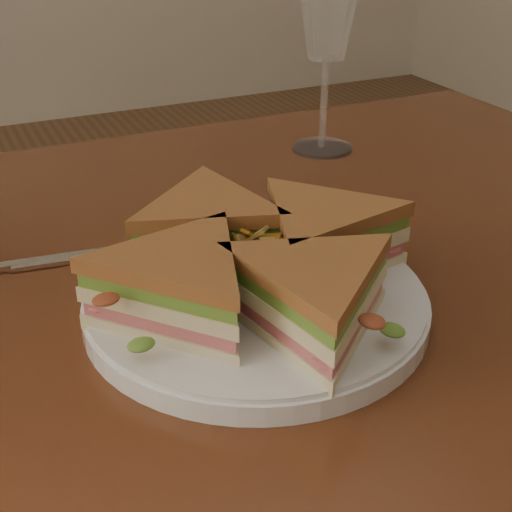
# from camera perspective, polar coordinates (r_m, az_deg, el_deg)

# --- Properties ---
(table) EXTENTS (1.20, 0.80, 0.75)m
(table) POSITION_cam_1_polar(r_m,az_deg,el_deg) (0.66, -5.20, -9.69)
(table) COLOR #3D1B0D
(table) RESTS_ON ground
(plate) EXTENTS (0.27, 0.27, 0.02)m
(plate) POSITION_cam_1_polar(r_m,az_deg,el_deg) (0.56, 0.00, -3.80)
(plate) COLOR white
(plate) RESTS_ON table
(sandwich_wedges) EXTENTS (0.30, 0.30, 0.06)m
(sandwich_wedges) POSITION_cam_1_polar(r_m,az_deg,el_deg) (0.54, 0.00, -0.47)
(sandwich_wedges) COLOR beige
(sandwich_wedges) RESTS_ON plate
(crisps_mound) EXTENTS (0.09, 0.09, 0.05)m
(crisps_mound) POSITION_cam_1_polar(r_m,az_deg,el_deg) (0.54, 0.00, -0.84)
(crisps_mound) COLOR #B96D17
(crisps_mound) RESTS_ON plate
(spoon) EXTENTS (0.18, 0.04, 0.01)m
(spoon) POSITION_cam_1_polar(r_m,az_deg,el_deg) (0.63, -8.28, -0.34)
(spoon) COLOR silver
(spoon) RESTS_ON table
(knife) EXTENTS (0.22, 0.04, 0.00)m
(knife) POSITION_cam_1_polar(r_m,az_deg,el_deg) (0.66, -11.65, 0.22)
(knife) COLOR silver
(knife) RESTS_ON table
(wine_glass) EXTENTS (0.08, 0.08, 0.23)m
(wine_glass) POSITION_cam_1_polar(r_m,az_deg,el_deg) (0.87, 5.78, 18.89)
(wine_glass) COLOR white
(wine_glass) RESTS_ON table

